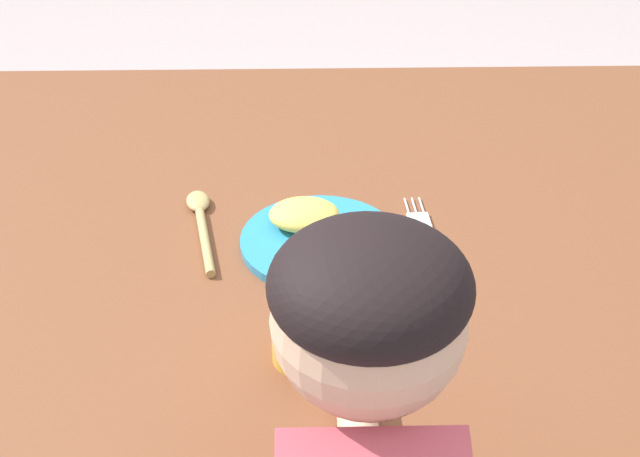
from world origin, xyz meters
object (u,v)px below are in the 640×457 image
(plate, at_px, (317,235))
(spoon, at_px, (201,220))
(fork, at_px, (426,243))
(drinking_cup, at_px, (303,331))

(plate, xyz_separation_m, spoon, (-0.17, 0.05, -0.01))
(fork, relative_size, drinking_cup, 2.82)
(plate, relative_size, fork, 0.95)
(plate, distance_m, drinking_cup, 0.24)
(spoon, distance_m, drinking_cup, 0.32)
(fork, bearing_deg, drinking_cup, 139.34)
(fork, xyz_separation_m, spoon, (-0.32, 0.06, 0.00))
(spoon, relative_size, drinking_cup, 2.51)
(plate, distance_m, spoon, 0.17)
(plate, bearing_deg, spoon, 162.53)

